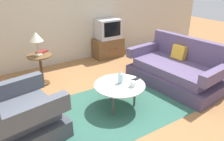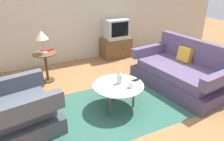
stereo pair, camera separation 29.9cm
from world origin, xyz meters
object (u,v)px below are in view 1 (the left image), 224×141
object	(u,v)px
television	(108,29)
table_lamp	(36,38)
couch	(177,70)
mug	(133,84)
book	(42,52)
coffee_table	(120,86)
tv_remote_dark	(135,79)
side_table	(41,64)
armchair	(19,117)
vase	(121,77)
tv_stand	(108,48)

from	to	relation	value
television	table_lamp	size ratio (longest dim) A/B	1.30
couch	mug	size ratio (longest dim) A/B	13.95
couch	book	distance (m)	2.66
couch	coffee_table	world-z (taller)	couch
table_lamp	tv_remote_dark	world-z (taller)	table_lamp
side_table	book	world-z (taller)	book
armchair	vase	xyz separation A→B (m)	(1.53, -0.08, 0.22)
side_table	vase	bearing A→B (deg)	-58.72
vase	book	xyz separation A→B (m)	(-0.79, 1.57, 0.10)
couch	side_table	size ratio (longest dim) A/B	3.07
coffee_table	mug	distance (m)	0.23
couch	vase	bearing A→B (deg)	86.79
vase	tv_remote_dark	world-z (taller)	vase
side_table	mug	bearing A→B (deg)	-59.36
vase	mug	xyz separation A→B (m)	(0.10, -0.20, -0.06)
couch	tv_stand	bearing A→B (deg)	4.26
armchair	table_lamp	size ratio (longest dim) A/B	2.39
coffee_table	couch	bearing A→B (deg)	4.36
side_table	tv_stand	size ratio (longest dim) A/B	0.80
armchair	book	distance (m)	1.70
tv_remote_dark	mug	bearing A→B (deg)	34.93
vase	book	distance (m)	1.76
side_table	television	distance (m)	2.02
couch	vase	xyz separation A→B (m)	(-1.39, -0.07, 0.23)
side_table	mug	world-z (taller)	side_table
armchair	couch	bearing A→B (deg)	80.71
coffee_table	side_table	distance (m)	1.69
television	book	size ratio (longest dim) A/B	2.31
table_lamp	vase	world-z (taller)	table_lamp
couch	table_lamp	bearing A→B (deg)	53.07
television	book	bearing A→B (deg)	-164.32
side_table	tv_remote_dark	xyz separation A→B (m)	(1.13, -1.48, -0.01)
television	coffee_table	bearing A→B (deg)	-116.60
coffee_table	tv_stand	distance (m)	2.36
couch	tv_remote_dark	world-z (taller)	couch
armchair	tv_remote_dark	xyz separation A→B (m)	(1.78, -0.12, 0.12)
armchair	coffee_table	distance (m)	1.49
armchair	table_lamp	xyz separation A→B (m)	(0.64, 1.34, 0.65)
mug	book	size ratio (longest dim) A/B	0.53
television	mug	size ratio (longest dim) A/B	4.33
book	television	bearing A→B (deg)	-12.95
coffee_table	table_lamp	xyz separation A→B (m)	(-0.85, 1.46, 0.57)
coffee_table	television	world-z (taller)	television
tv_remote_dark	tv_stand	bearing A→B (deg)	-119.49
couch	tv_stand	distance (m)	2.03
tv_stand	coffee_table	bearing A→B (deg)	-116.73
side_table	vase	size ratio (longest dim) A/B	2.82
armchair	vase	distance (m)	1.54
coffee_table	television	xyz separation A→B (m)	(1.06, 2.11, 0.37)
table_lamp	couch	bearing A→B (deg)	-30.69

